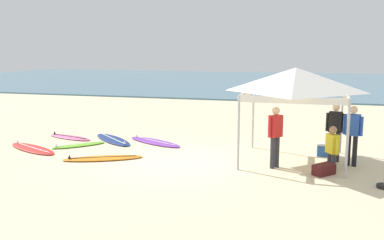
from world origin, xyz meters
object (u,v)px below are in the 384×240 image
surfboard_orange (103,158)px  person_yellow (332,146)px  surfboard_lime (78,145)px  person_red (275,133)px  person_black (335,128)px  surfboard_navy (113,139)px  surfboard_red (32,148)px  canopy_tent (296,80)px  surfboard_purple (154,142)px  person_blue (353,132)px  cooler_box (325,150)px  gear_bag_near_tent (324,169)px  surfboard_pink (70,137)px

surfboard_orange → person_yellow: 6.65m
surfboard_lime → person_red: size_ratio=1.00×
person_black → surfboard_navy: bearing=173.4°
surfboard_red → surfboard_navy: bearing=46.7°
canopy_tent → person_yellow: (1.07, -0.61, -1.73)m
surfboard_purple → person_blue: bearing=-11.7°
surfboard_lime → cooler_box: size_ratio=3.41×
surfboard_purple → cooler_box: size_ratio=5.03×
gear_bag_near_tent → cooler_box: size_ratio=1.20×
surfboard_red → gear_bag_near_tent: size_ratio=4.24×
person_yellow → cooler_box: bearing=95.3°
surfboard_red → person_blue: bearing=4.4°
surfboard_lime → person_red: bearing=-7.7°
cooler_box → person_yellow: bearing=-84.7°
surfboard_orange → cooler_box: bearing=19.7°
person_red → person_black: (1.61, 1.19, 0.00)m
cooler_box → surfboard_lime: bearing=-173.6°
surfboard_pink → surfboard_navy: bearing=2.2°
surfboard_orange → person_red: person_red is taller
person_black → person_yellow: 0.95m
person_yellow → gear_bag_near_tent: size_ratio=2.00×
surfboard_lime → surfboard_orange: same height
surfboard_pink → surfboard_red: bearing=-94.9°
surfboard_orange → person_yellow: person_yellow is taller
person_red → canopy_tent: bearing=64.0°
canopy_tent → person_blue: (1.61, -0.12, -1.40)m
surfboard_purple → surfboard_navy: size_ratio=1.05×
gear_bag_near_tent → person_black: bearing=78.8°
surfboard_red → person_blue: person_blue is taller
surfboard_pink → person_black: (9.34, -0.81, 0.95)m
person_blue → surfboard_pink: bearing=173.0°
surfboard_purple → person_blue: size_ratio=1.47×
surfboard_lime → surfboard_pink: (-1.02, 1.10, -0.00)m
person_yellow → surfboard_pink: bearing=169.6°
person_blue → surfboard_red: bearing=-175.6°
surfboard_lime → surfboard_navy: (0.72, 1.16, -0.00)m
surfboard_orange → surfboard_red: bearing=169.7°
canopy_tent → surfboard_pink: 8.58m
gear_bag_near_tent → surfboard_pink: bearing=165.6°
person_red → cooler_box: size_ratio=3.42×
surfboard_purple → surfboard_orange: bearing=-104.0°
person_black → person_yellow: size_ratio=1.43×
surfboard_lime → person_black: 8.38m
surfboard_orange → gear_bag_near_tent: gear_bag_near_tent is taller
gear_bag_near_tent → person_blue: bearing=56.3°
surfboard_lime → person_black: bearing=1.9°
canopy_tent → surfboard_navy: canopy_tent is taller
surfboard_orange → surfboard_purple: size_ratio=0.96×
surfboard_lime → person_yellow: person_yellow is taller
surfboard_red → cooler_box: bearing=10.9°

